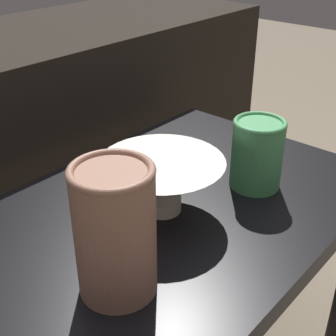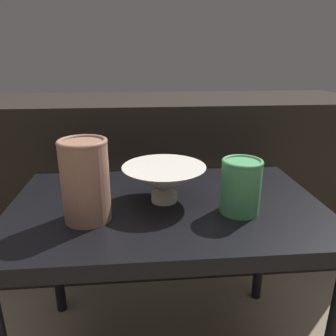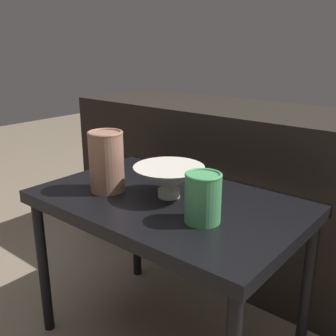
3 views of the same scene
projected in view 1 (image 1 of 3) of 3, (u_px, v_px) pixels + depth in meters
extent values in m
cube|color=black|center=(166.00, 218.00, 0.86)|extent=(0.83, 0.54, 0.04)
cylinder|color=black|center=(191.00, 208.00, 1.38)|extent=(0.04, 0.04, 0.51)
cylinder|color=silver|center=(162.00, 203.00, 0.85)|extent=(0.07, 0.07, 0.02)
cone|color=silver|center=(162.00, 180.00, 0.82)|extent=(0.22, 0.22, 0.07)
cylinder|color=#996B56|center=(115.00, 233.00, 0.63)|extent=(0.11, 0.11, 0.19)
torus|color=#996B56|center=(111.00, 171.00, 0.58)|extent=(0.11, 0.11, 0.01)
cylinder|color=#47995B|center=(257.00, 155.00, 0.90)|extent=(0.10, 0.10, 0.13)
torus|color=#47995B|center=(260.00, 123.00, 0.86)|extent=(0.10, 0.10, 0.01)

